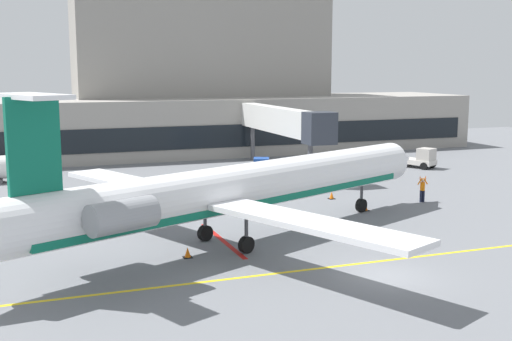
% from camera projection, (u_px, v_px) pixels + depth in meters
% --- Properties ---
extents(ground, '(120.00, 120.00, 0.11)m').
position_uv_depth(ground, '(384.00, 277.00, 30.44)').
color(ground, slate).
extents(terminal_building, '(79.95, 13.97, 17.91)m').
position_uv_depth(terminal_building, '(157.00, 100.00, 72.98)').
color(terminal_building, gray).
rests_on(terminal_building, ground).
extents(jet_bridge_west, '(2.40, 18.52, 6.08)m').
position_uv_depth(jet_bridge_west, '(284.00, 122.00, 60.04)').
color(jet_bridge_west, silver).
rests_on(jet_bridge_west, ground).
extents(regional_jet, '(31.96, 24.55, 8.62)m').
position_uv_depth(regional_jet, '(236.00, 189.00, 35.43)').
color(regional_jet, white).
rests_on(regional_jet, ground).
extents(baggage_tug, '(3.70, 2.86, 1.91)m').
position_uv_depth(baggage_tug, '(268.00, 170.00, 56.31)').
color(baggage_tug, '#1E4CB2').
rests_on(baggage_tug, ground).
extents(pushback_tractor, '(3.17, 3.86, 1.97)m').
position_uv_depth(pushback_tractor, '(421.00, 159.00, 62.89)').
color(pushback_tractor, silver).
rests_on(pushback_tractor, ground).
extents(marshaller, '(0.83, 0.34, 1.90)m').
position_uv_depth(marshaller, '(422.00, 189.00, 46.91)').
color(marshaller, '#191E33').
rests_on(marshaller, ground).
extents(safety_cone_alpha, '(0.47, 0.47, 0.55)m').
position_uv_depth(safety_cone_alpha, '(332.00, 196.00, 48.13)').
color(safety_cone_alpha, orange).
rests_on(safety_cone_alpha, ground).
extents(safety_cone_bravo, '(0.47, 0.47, 0.55)m').
position_uv_depth(safety_cone_bravo, '(188.00, 253.00, 33.25)').
color(safety_cone_bravo, orange).
rests_on(safety_cone_bravo, ground).
extents(safety_cone_charlie, '(0.47, 0.47, 0.55)m').
position_uv_depth(safety_cone_charlie, '(365.00, 207.00, 44.18)').
color(safety_cone_charlie, orange).
rests_on(safety_cone_charlie, ground).
extents(safety_cone_delta, '(0.47, 0.47, 0.55)m').
position_uv_depth(safety_cone_delta, '(363.00, 233.00, 37.22)').
color(safety_cone_delta, orange).
rests_on(safety_cone_delta, ground).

